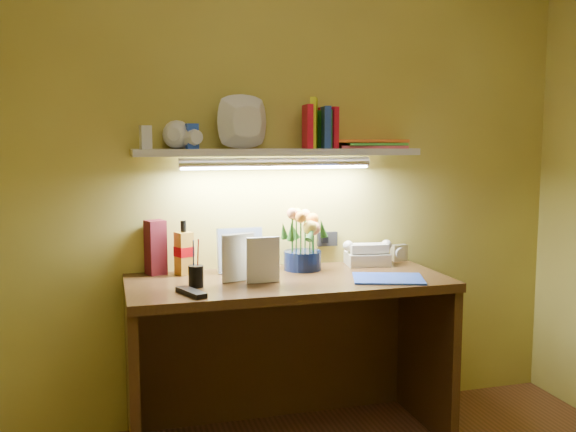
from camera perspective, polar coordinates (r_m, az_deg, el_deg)
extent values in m
cube|color=#3C2310|center=(2.93, 0.05, -12.74)|extent=(1.40, 0.60, 0.75)
cube|color=silver|center=(3.28, 9.85, -3.22)|extent=(0.09, 0.05, 0.08)
cube|color=#531118|center=(2.96, -11.69, -2.74)|extent=(0.10, 0.10, 0.25)
cylinder|color=black|center=(2.68, -8.19, -4.67)|extent=(0.08, 0.08, 0.15)
cube|color=black|center=(2.57, -8.61, -6.72)|extent=(0.11, 0.18, 0.02)
cube|color=blue|center=(2.84, 8.89, -5.51)|extent=(0.36, 0.31, 0.01)
imported|color=beige|center=(2.72, -5.89, -3.85)|extent=(0.16, 0.06, 0.21)
imported|color=silver|center=(2.71, -3.70, -3.99)|extent=(0.14, 0.02, 0.20)
cube|color=silver|center=(2.93, -0.89, 5.71)|extent=(1.30, 0.25, 0.03)
imported|color=silver|center=(2.86, -10.13, 6.88)|extent=(0.16, 0.16, 0.10)
imported|color=silver|center=(2.85, -8.09, 6.87)|extent=(0.13, 0.13, 0.10)
imported|color=silver|center=(2.91, -3.60, 6.58)|extent=(0.30, 0.30, 0.06)
cube|color=silver|center=(2.86, -12.54, 6.85)|extent=(0.05, 0.05, 0.10)
cube|color=blue|center=(2.88, -8.52, 7.02)|extent=(0.06, 0.05, 0.11)
cube|color=red|center=(2.98, 1.75, 7.94)|extent=(0.04, 0.14, 0.20)
cube|color=#CCD81C|center=(3.00, 2.31, 8.24)|extent=(0.08, 0.14, 0.23)
cube|color=#203F9A|center=(3.02, 3.35, 7.86)|extent=(0.05, 0.14, 0.19)
cube|color=#23742A|center=(3.03, 3.27, 7.70)|extent=(0.04, 0.12, 0.18)
cube|color=red|center=(3.04, 3.59, 7.83)|extent=(0.06, 0.14, 0.19)
cube|color=#DE4F64|center=(3.13, 7.60, 6.11)|extent=(0.37, 0.31, 0.01)
cube|color=#4CC64B|center=(3.11, 7.82, 6.35)|extent=(0.31, 0.26, 0.01)
cube|color=orange|center=(3.14, 7.29, 6.64)|extent=(0.39, 0.33, 0.01)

